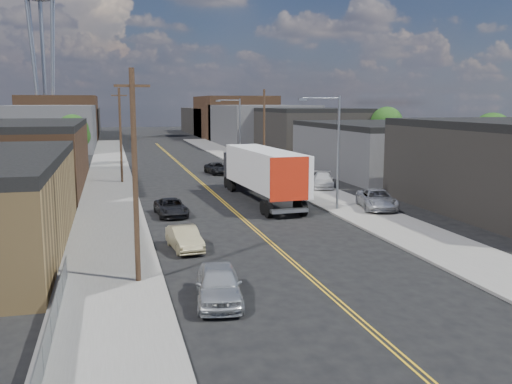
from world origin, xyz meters
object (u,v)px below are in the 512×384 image
semi_truck (259,171)px  car_ahead_truck (218,168)px  car_left_b (184,238)px  car_left_a (219,284)px  car_left_c (171,207)px  car_right_lot_c (292,179)px  car_right_lot_b (323,180)px  car_right_lot_a (377,199)px

semi_truck → car_ahead_truck: size_ratio=3.62×
car_left_b → car_left_a: bearing=-94.2°
car_left_b → car_left_c: bearing=82.3°
car_left_c → car_right_lot_c: bearing=37.0°
car_left_c → car_right_lot_c: 17.26m
car_left_c → car_right_lot_b: size_ratio=0.94×
car_right_lot_c → car_ahead_truck: size_ratio=0.98×
semi_truck → car_right_lot_b: size_ratio=3.55×
semi_truck → car_left_c: size_ratio=3.78×
car_right_lot_a → car_left_c: bearing=-173.2°
semi_truck → car_left_a: bearing=-112.2°
car_left_c → car_right_lot_b: 18.87m
semi_truck → car_left_a: (-8.26, -24.72, -1.80)m
car_right_lot_a → car_right_lot_c: size_ratio=1.17×
car_left_c → semi_truck: bearing=29.2°
car_left_b → car_left_c: size_ratio=0.90×
car_left_c → car_right_lot_b: car_right_lot_b is taller
car_left_b → car_right_lot_c: (13.49, 21.44, 0.27)m
semi_truck → car_ahead_truck: 19.30m
car_right_lot_a → car_ahead_truck: bearing=120.3°
semi_truck → car_left_c: 9.97m
car_left_a → car_ahead_truck: 44.66m
semi_truck → car_right_lot_b: (7.74, 4.78, -1.74)m
car_left_a → car_left_b: size_ratio=1.14×
semi_truck → car_ahead_truck: bearing=86.7°
car_right_lot_a → car_right_lot_c: car_right_lot_c is taller
car_right_lot_c → car_ahead_truck: car_right_lot_c is taller
car_ahead_truck → car_left_c: bearing=-116.3°
car_left_a → car_right_lot_b: (16.00, 29.49, 0.06)m
car_left_b → car_right_lot_b: car_right_lot_b is taller
car_left_a → car_right_lot_c: car_right_lot_c is taller
car_right_lot_a → car_right_lot_b: size_ratio=1.12×
car_left_b → car_right_lot_b: bearing=45.2°
car_left_b → car_ahead_truck: bearing=70.3°
semi_truck → car_left_c: semi_truck is taller
car_ahead_truck → car_right_lot_c: bearing=-77.0°
car_right_lot_b → car_left_a: bearing=-99.1°
car_right_lot_b → car_right_lot_c: size_ratio=1.05×
car_left_b → car_right_lot_a: size_ratio=0.75×
car_left_b → car_right_lot_a: (16.29, 8.41, 0.23)m
semi_truck → car_left_c: (-8.26, -5.22, -1.96)m
car_left_a → car_left_c: (0.00, 19.49, -0.16)m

